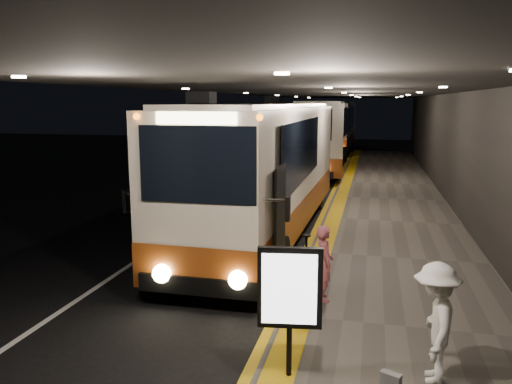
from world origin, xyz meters
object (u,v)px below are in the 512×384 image
at_px(coach_main, 267,175).
at_px(stanchion_post, 306,261).
at_px(bag_polka, 390,384).
at_px(info_sign, 290,290).
at_px(coach_second, 321,138).
at_px(passenger_waiting_white, 435,323).
at_px(coach_third, 336,128).
at_px(passenger_boarding, 324,263).

xyz_separation_m(coach_main, stanchion_post, (1.85, -4.63, -1.15)).
bearing_deg(bag_polka, info_sign, 172.51).
xyz_separation_m(coach_second, passenger_waiting_white, (4.04, -23.32, -0.90)).
xyz_separation_m(coach_third, stanchion_post, (1.85, -33.05, -1.19)).
distance_m(bag_polka, info_sign, 1.82).
distance_m(bag_polka, stanchion_post, 4.12).
xyz_separation_m(passenger_waiting_white, stanchion_post, (-2.24, 3.20, -0.29)).
bearing_deg(info_sign, coach_main, 96.04).
xyz_separation_m(coach_main, passenger_waiting_white, (4.09, -7.83, -0.85)).
height_order(passenger_waiting_white, bag_polka, passenger_waiting_white).
bearing_deg(info_sign, coach_third, 85.04).
relative_size(coach_third, stanchion_post, 11.08).
bearing_deg(coach_second, info_sign, -88.52).
distance_m(coach_third, passenger_boarding, 33.74).
relative_size(coach_third, bag_polka, 37.98).
xyz_separation_m(coach_main, coach_second, (0.05, 15.49, 0.05)).
bearing_deg(passenger_waiting_white, info_sign, -76.25).
height_order(coach_second, bag_polka, coach_second).
xyz_separation_m(passenger_waiting_white, info_sign, (-2.01, -0.37, 0.44)).
bearing_deg(bag_polka, stanchion_post, 113.69).
height_order(coach_main, bag_polka, coach_main).
relative_size(passenger_boarding, stanchion_post, 1.33).
relative_size(coach_second, passenger_boarding, 8.43).
distance_m(coach_third, bag_polka, 37.00).
bearing_deg(info_sign, stanchion_post, 85.49).
bearing_deg(passenger_boarding, coach_main, 4.91).
bearing_deg(bag_polka, passenger_waiting_white, 43.19).
bearing_deg(passenger_waiting_white, bag_polka, -43.49).
relative_size(coach_third, passenger_boarding, 8.31).
bearing_deg(passenger_boarding, passenger_waiting_white, -163.95).
relative_size(coach_main, stanchion_post, 11.00).
xyz_separation_m(coach_main, info_sign, (2.08, -8.20, -0.42)).
bearing_deg(bag_polka, passenger_boarding, 111.01).
relative_size(coach_main, passenger_boarding, 8.25).
bearing_deg(passenger_waiting_white, coach_second, -166.86).
distance_m(passenger_waiting_white, stanchion_post, 3.91).
xyz_separation_m(coach_second, bag_polka, (3.44, -23.87, -1.60)).
distance_m(coach_second, passenger_boarding, 20.86).
distance_m(coach_second, info_sign, 23.78).
relative_size(passenger_waiting_white, stanchion_post, 1.52).
bearing_deg(stanchion_post, coach_main, 111.78).
height_order(coach_second, passenger_waiting_white, coach_second).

